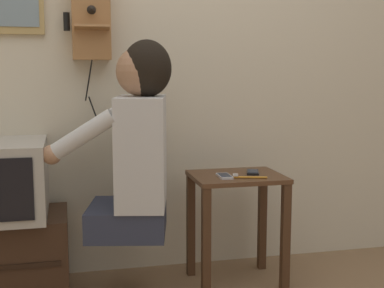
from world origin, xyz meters
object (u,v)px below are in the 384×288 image
object	(u,v)px
wall_phone_antique	(91,17)
cell_phone_spare	(253,172)
toothbrush	(247,177)
person	(136,142)
cell_phone_held	(224,176)

from	to	relation	value
wall_phone_antique	cell_phone_spare	world-z (taller)	wall_phone_antique
wall_phone_antique	toothbrush	distance (m)	1.12
person	cell_phone_held	distance (m)	0.47
wall_phone_antique	cell_phone_spare	xyz separation A→B (m)	(0.78, -0.25, -0.78)
cell_phone_spare	toothbrush	distance (m)	0.14
cell_phone_held	wall_phone_antique	bearing A→B (deg)	155.11
person	cell_phone_spare	xyz separation A→B (m)	(0.60, 0.07, -0.18)
person	wall_phone_antique	size ratio (longest dim) A/B	1.10
cell_phone_held	toothbrush	bearing A→B (deg)	-24.85
wall_phone_antique	cell_phone_held	distance (m)	1.04
cell_phone_spare	toothbrush	xyz separation A→B (m)	(-0.07, -0.12, 0.00)
person	toothbrush	world-z (taller)	person
person	toothbrush	bearing A→B (deg)	-82.60
person	wall_phone_antique	bearing A→B (deg)	41.52
cell_phone_held	toothbrush	distance (m)	0.11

